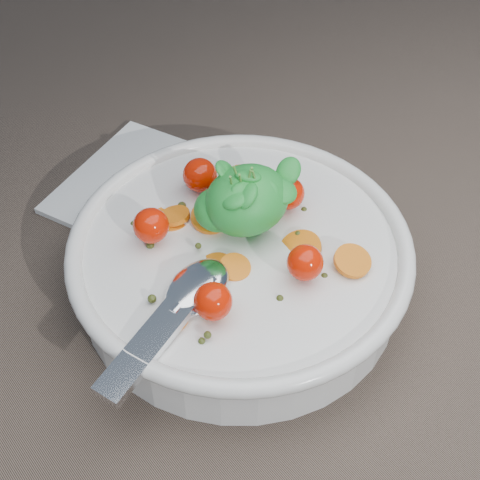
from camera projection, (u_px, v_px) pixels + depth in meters
ground at (228, 299)px, 0.54m from camera, size 6.00×6.00×0.00m
bowl at (239, 260)px, 0.52m from camera, size 0.29×0.27×0.11m
napkin at (142, 186)px, 0.63m from camera, size 0.19×0.18×0.01m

